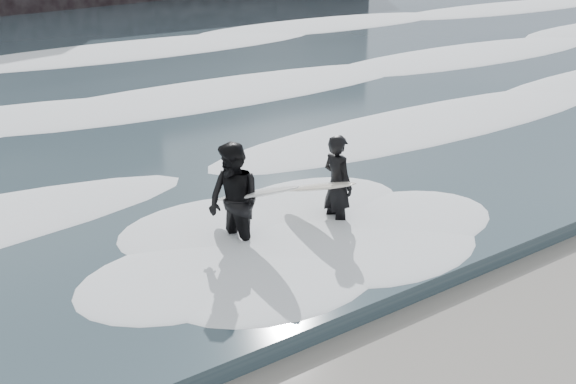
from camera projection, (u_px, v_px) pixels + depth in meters
name	position (u px, v px, depth m)	size (l,w,h in m)	color
foam_near	(185.00, 177.00, 14.79)	(60.00, 3.20, 0.20)	white
foam_mid	(63.00, 109.00, 20.04)	(60.00, 4.00, 0.24)	white
surfer_left	(334.00, 185.00, 12.80)	(0.90, 1.91, 1.85)	black
surfer_right	(236.00, 202.00, 11.78)	(1.25, 2.16, 2.02)	black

